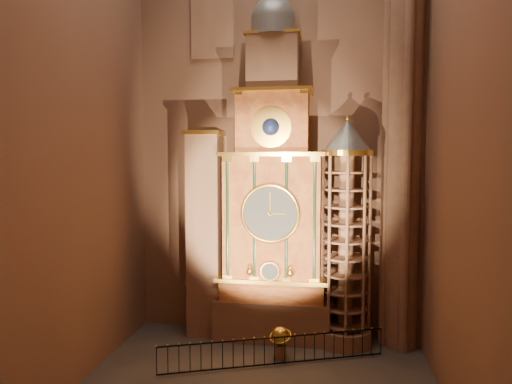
% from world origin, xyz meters
% --- Properties ---
extents(wall_back, '(22.00, 0.00, 22.00)m').
position_xyz_m(wall_back, '(0.00, 6.00, 11.00)').
color(wall_back, '#8B5C4B').
rests_on(wall_back, floor).
extents(wall_left, '(0.00, 22.00, 22.00)m').
position_xyz_m(wall_left, '(-7.00, 0.00, 11.00)').
color(wall_left, '#8B5C4B').
rests_on(wall_left, floor).
extents(wall_right, '(0.00, 22.00, 22.00)m').
position_xyz_m(wall_right, '(7.00, 0.00, 11.00)').
color(wall_right, '#8B5C4B').
rests_on(wall_right, floor).
extents(astronomical_clock, '(5.60, 2.41, 16.70)m').
position_xyz_m(astronomical_clock, '(0.00, 4.96, 6.68)').
color(astronomical_clock, '#8C634C').
rests_on(astronomical_clock, floor).
extents(portrait_tower, '(1.80, 1.60, 10.20)m').
position_xyz_m(portrait_tower, '(-3.40, 4.98, 5.15)').
color(portrait_tower, '#8C634C').
rests_on(portrait_tower, floor).
extents(stair_turret, '(2.50, 2.50, 10.80)m').
position_xyz_m(stair_turret, '(3.50, 4.70, 5.27)').
color(stair_turret, '#8C634C').
rests_on(stair_turret, floor).
extents(gothic_pier, '(2.04, 2.04, 22.00)m').
position_xyz_m(gothic_pier, '(6.10, 5.00, 11.00)').
color(gothic_pier, '#8C634C').
rests_on(gothic_pier, floor).
extents(stained_glass_window, '(2.20, 0.14, 5.20)m').
position_xyz_m(stained_glass_window, '(-3.20, 5.92, 16.50)').
color(stained_glass_window, navy).
rests_on(stained_glass_window, wall_back).
extents(celestial_globe, '(1.27, 1.24, 1.43)m').
position_xyz_m(celestial_globe, '(0.63, 2.62, 0.85)').
color(celestial_globe, '#8C634C').
rests_on(celestial_globe, floor).
extents(iron_railing, '(9.21, 3.54, 1.21)m').
position_xyz_m(iron_railing, '(0.46, 1.85, 0.66)').
color(iron_railing, black).
rests_on(iron_railing, floor).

